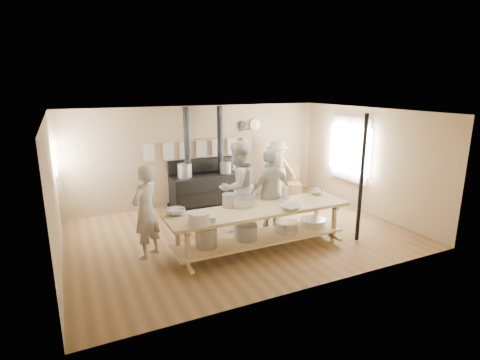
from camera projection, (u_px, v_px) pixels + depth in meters
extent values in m
plane|color=brown|center=(240.00, 233.00, 8.11)|extent=(7.00, 7.00, 0.00)
plane|color=tan|center=(200.00, 155.00, 9.97)|extent=(7.00, 0.00, 7.00)
plane|color=tan|center=(311.00, 211.00, 5.60)|extent=(7.00, 0.00, 7.00)
plane|color=tan|center=(53.00, 196.00, 6.33)|extent=(0.00, 5.00, 5.00)
plane|color=tan|center=(368.00, 161.00, 9.24)|extent=(0.00, 5.00, 5.00)
plane|color=tan|center=(240.00, 112.00, 7.46)|extent=(7.00, 7.00, 0.00)
cube|color=beige|center=(351.00, 149.00, 9.70)|extent=(0.06, 1.35, 1.65)
plane|color=white|center=(349.00, 149.00, 9.69)|extent=(0.00, 1.50, 1.50)
cube|color=beige|center=(349.00, 149.00, 9.68)|extent=(0.02, 0.03, 1.50)
plane|color=white|center=(55.00, 158.00, 8.03)|extent=(0.00, 0.90, 0.90)
cube|color=black|center=(206.00, 190.00, 9.84)|extent=(1.80, 0.70, 0.85)
cube|color=black|center=(206.00, 204.00, 9.93)|extent=(1.90, 0.75, 0.10)
cube|color=black|center=(201.00, 165.00, 9.95)|extent=(1.80, 0.12, 0.35)
cylinder|color=black|center=(187.00, 142.00, 9.37)|extent=(0.15, 0.15, 1.75)
cylinder|color=black|center=(220.00, 140.00, 9.75)|extent=(0.15, 0.15, 1.75)
cylinder|color=#B2B2B7|center=(185.00, 170.00, 9.46)|extent=(0.36, 0.36, 0.34)
cylinder|color=gray|center=(225.00, 168.00, 9.88)|extent=(0.30, 0.30, 0.30)
cylinder|color=tan|center=(201.00, 140.00, 9.78)|extent=(3.00, 0.04, 0.04)
cube|color=beige|center=(149.00, 152.00, 9.28)|extent=(0.28, 0.01, 0.46)
cube|color=beige|center=(167.00, 151.00, 9.46)|extent=(0.28, 0.01, 0.46)
cube|color=beige|center=(184.00, 150.00, 9.65)|extent=(0.28, 0.01, 0.46)
cube|color=beige|center=(201.00, 148.00, 9.84)|extent=(0.28, 0.01, 0.46)
cube|color=beige|center=(217.00, 147.00, 10.02)|extent=(0.28, 0.01, 0.46)
cube|color=beige|center=(232.00, 146.00, 10.21)|extent=(0.28, 0.01, 0.46)
cube|color=beige|center=(247.00, 145.00, 10.40)|extent=(0.28, 0.01, 0.46)
cube|color=tan|center=(248.00, 130.00, 10.34)|extent=(0.50, 0.14, 0.03)
cylinder|color=black|center=(243.00, 125.00, 10.25)|extent=(0.20, 0.04, 0.20)
cylinder|color=silver|center=(255.00, 124.00, 10.41)|extent=(0.32, 0.03, 0.32)
cube|color=tan|center=(260.00, 210.00, 7.12)|extent=(3.60, 0.90, 0.06)
cube|color=tan|center=(260.00, 237.00, 7.26)|extent=(3.40, 0.80, 0.04)
cube|color=tan|center=(260.00, 240.00, 7.27)|extent=(3.30, 0.06, 0.06)
cube|color=tan|center=(187.00, 250.00, 6.31)|extent=(0.07, 0.07, 0.85)
cube|color=tan|center=(177.00, 237.00, 6.83)|extent=(0.07, 0.07, 0.85)
cube|color=tan|center=(334.00, 222.00, 7.60)|extent=(0.07, 0.07, 0.85)
cube|color=tan|center=(316.00, 213.00, 8.12)|extent=(0.07, 0.07, 0.85)
cylinder|color=#B2B2B7|center=(206.00, 237.00, 6.75)|extent=(0.40, 0.40, 0.38)
cylinder|color=gray|center=(246.00, 232.00, 7.09)|extent=(0.44, 0.44, 0.30)
cylinder|color=silver|center=(286.00, 226.00, 7.48)|extent=(0.48, 0.48, 0.22)
cylinder|color=silver|center=(315.00, 223.00, 7.78)|extent=(0.52, 0.52, 0.14)
cylinder|color=black|center=(361.00, 179.00, 7.46)|extent=(0.08, 0.08, 2.60)
imported|color=beige|center=(146.00, 211.00, 6.83)|extent=(0.76, 0.73, 1.76)
imported|color=beige|center=(238.00, 187.00, 8.03)|extent=(1.16, 1.03, 1.99)
imported|color=beige|center=(275.00, 183.00, 9.22)|extent=(0.78, 0.52, 1.56)
imported|color=beige|center=(270.00, 193.00, 7.79)|extent=(1.15, 0.64, 1.86)
imported|color=beige|center=(277.00, 169.00, 10.48)|extent=(1.22, 1.00, 1.65)
cube|color=brown|center=(293.00, 191.00, 10.53)|extent=(0.54, 0.54, 0.45)
cube|color=brown|center=(292.00, 175.00, 10.61)|extent=(0.41, 0.18, 0.50)
imported|color=silver|center=(176.00, 212.00, 6.74)|extent=(0.42, 0.42, 0.08)
imported|color=silver|center=(176.00, 212.00, 6.74)|extent=(0.47, 0.47, 0.11)
imported|color=silver|center=(291.00, 207.00, 7.01)|extent=(0.43, 0.43, 0.09)
imported|color=silver|center=(316.00, 192.00, 8.03)|extent=(0.42, 0.42, 0.10)
cube|color=#B2B2B7|center=(203.00, 218.00, 6.44)|extent=(0.49, 0.40, 0.09)
cylinder|color=silver|center=(240.00, 201.00, 7.27)|extent=(0.53, 0.53, 0.16)
cylinder|color=gray|center=(230.00, 200.00, 7.16)|extent=(0.31, 0.31, 0.25)
cylinder|color=silver|center=(199.00, 219.00, 6.24)|extent=(0.44, 0.44, 0.22)
cylinder|color=silver|center=(285.00, 193.00, 7.69)|extent=(0.20, 0.20, 0.24)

